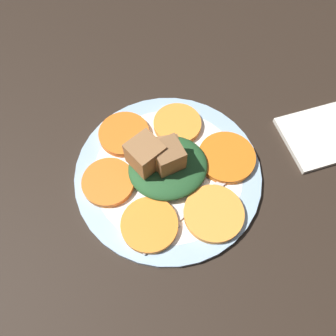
# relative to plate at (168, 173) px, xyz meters

# --- Properties ---
(table_slab) EXTENTS (1.20, 1.20, 0.02)m
(table_slab) POSITION_rel_plate_xyz_m (0.00, 0.00, -0.02)
(table_slab) COLOR black
(table_slab) RESTS_ON ground
(plate) EXTENTS (0.28, 0.28, 0.01)m
(plate) POSITION_rel_plate_xyz_m (0.00, 0.00, 0.00)
(plate) COLOR #99B7D1
(plate) RESTS_ON table_slab
(carrot_slice_0) EXTENTS (0.09, 0.09, 0.01)m
(carrot_slice_0) POSITION_rel_plate_xyz_m (0.09, -0.01, 0.01)
(carrot_slice_0) COLOR orange
(carrot_slice_0) RESTS_ON plate
(carrot_slice_1) EXTENTS (0.08, 0.08, 0.01)m
(carrot_slice_1) POSITION_rel_plate_xyz_m (0.04, 0.07, 0.01)
(carrot_slice_1) COLOR orange
(carrot_slice_1) RESTS_ON plate
(carrot_slice_2) EXTENTS (0.08, 0.08, 0.01)m
(carrot_slice_2) POSITION_rel_plate_xyz_m (-0.05, 0.08, 0.01)
(carrot_slice_2) COLOR orange
(carrot_slice_2) RESTS_ON plate
(carrot_slice_3) EXTENTS (0.08, 0.08, 0.01)m
(carrot_slice_3) POSITION_rel_plate_xyz_m (-0.09, 0.01, 0.01)
(carrot_slice_3) COLOR orange
(carrot_slice_3) RESTS_ON plate
(carrot_slice_4) EXTENTS (0.08, 0.08, 0.01)m
(carrot_slice_4) POSITION_rel_plate_xyz_m (-0.05, -0.07, 0.01)
(carrot_slice_4) COLOR orange
(carrot_slice_4) RESTS_ON plate
(carrot_slice_5) EXTENTS (0.08, 0.08, 0.01)m
(carrot_slice_5) POSITION_rel_plate_xyz_m (0.04, -0.08, 0.01)
(carrot_slice_5) COLOR orange
(carrot_slice_5) RESTS_ON plate
(center_pile) EXTENTS (0.12, 0.10, 0.07)m
(center_pile) POSITION_rel_plate_xyz_m (-0.00, 0.00, 0.03)
(center_pile) COLOR #235128
(center_pile) RESTS_ON plate
(fork) EXTENTS (0.17, 0.08, 0.00)m
(fork) POSITION_rel_plate_xyz_m (0.01, -0.07, 0.01)
(fork) COLOR #B2B2B7
(fork) RESTS_ON plate
(napkin) EXTENTS (0.17, 0.10, 0.01)m
(napkin) POSITION_rel_plate_xyz_m (0.28, -0.01, -0.00)
(napkin) COLOR silver
(napkin) RESTS_ON table_slab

